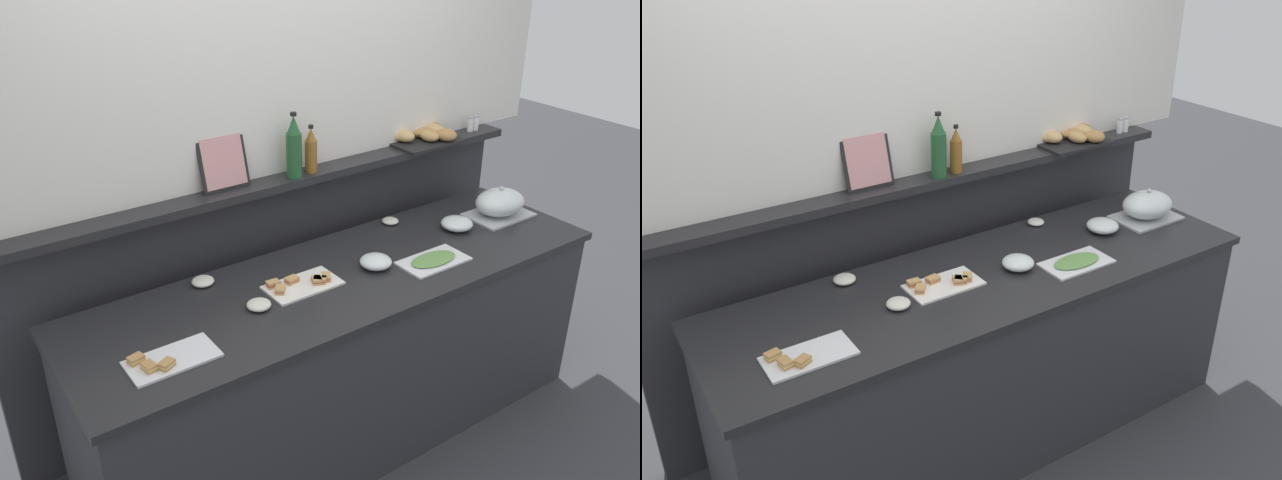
# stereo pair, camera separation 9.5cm
# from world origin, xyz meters

# --- Properties ---
(ground_plane) EXTENTS (12.00, 12.00, 0.00)m
(ground_plane) POSITION_xyz_m (0.00, 0.60, 0.00)
(ground_plane) COLOR #38383D
(buffet_counter) EXTENTS (2.57, 0.76, 0.92)m
(buffet_counter) POSITION_xyz_m (0.00, 0.00, 0.46)
(buffet_counter) COLOR #2D2D33
(buffet_counter) RESTS_ON ground_plane
(back_ledge_unit) EXTENTS (2.87, 0.22, 1.24)m
(back_ledge_unit) POSITION_xyz_m (0.00, 0.55, 0.65)
(back_ledge_unit) COLOR #2D2D33
(back_ledge_unit) RESTS_ON ground_plane
(upper_wall_panel) EXTENTS (3.47, 0.08, 1.36)m
(upper_wall_panel) POSITION_xyz_m (0.00, 0.58, 1.92)
(upper_wall_panel) COLOR white
(upper_wall_panel) RESTS_ON back_ledge_unit
(sandwich_platter_front) EXTENTS (0.33, 0.19, 0.04)m
(sandwich_platter_front) POSITION_xyz_m (-0.22, 0.03, 0.93)
(sandwich_platter_front) COLOR white
(sandwich_platter_front) RESTS_ON buffet_counter
(sandwich_platter_rear) EXTENTS (0.34, 0.17, 0.04)m
(sandwich_platter_rear) POSITION_xyz_m (-0.93, -0.15, 0.93)
(sandwich_platter_rear) COLOR silver
(sandwich_platter_rear) RESTS_ON buffet_counter
(cold_cuts_platter) EXTENTS (0.33, 0.18, 0.02)m
(cold_cuts_platter) POSITION_xyz_m (0.41, -0.14, 0.93)
(cold_cuts_platter) COLOR silver
(cold_cuts_platter) RESTS_ON buffet_counter
(serving_cloche) EXTENTS (0.34, 0.24, 0.17)m
(serving_cloche) POSITION_xyz_m (1.06, 0.04, 0.99)
(serving_cloche) COLOR #B7BABF
(serving_cloche) RESTS_ON buffet_counter
(glass_bowl_large) EXTENTS (0.16, 0.16, 0.07)m
(glass_bowl_large) POSITION_xyz_m (0.75, 0.05, 0.95)
(glass_bowl_large) COLOR silver
(glass_bowl_large) RESTS_ON buffet_counter
(glass_bowl_medium) EXTENTS (0.15, 0.15, 0.06)m
(glass_bowl_medium) POSITION_xyz_m (0.15, -0.03, 0.94)
(glass_bowl_medium) COLOR silver
(glass_bowl_medium) RESTS_ON buffet_counter
(condiment_bowl_red) EXTENTS (0.09, 0.09, 0.03)m
(condiment_bowl_red) POSITION_xyz_m (0.52, 0.30, 0.93)
(condiment_bowl_red) COLOR silver
(condiment_bowl_red) RESTS_ON buffet_counter
(condiment_bowl_teal) EXTENTS (0.10, 0.10, 0.03)m
(condiment_bowl_teal) POSITION_xyz_m (-0.57, 0.29, 0.93)
(condiment_bowl_teal) COLOR silver
(condiment_bowl_teal) RESTS_ON buffet_counter
(condiment_bowl_dark) EXTENTS (0.10, 0.10, 0.04)m
(condiment_bowl_dark) POSITION_xyz_m (-0.47, -0.02, 0.93)
(condiment_bowl_dark) COLOR silver
(condiment_bowl_dark) RESTS_ON buffet_counter
(vinegar_bottle_amber) EXTENTS (0.06, 0.06, 0.24)m
(vinegar_bottle_amber) POSITION_xyz_m (0.13, 0.46, 1.35)
(vinegar_bottle_amber) COLOR #8E5B23
(vinegar_bottle_amber) RESTS_ON back_ledge_unit
(wine_bottle_green) EXTENTS (0.08, 0.08, 0.32)m
(wine_bottle_green) POSITION_xyz_m (0.03, 0.45, 1.38)
(wine_bottle_green) COLOR #23562D
(wine_bottle_green) RESTS_ON back_ledge_unit
(salt_shaker) EXTENTS (0.03, 0.03, 0.09)m
(salt_shaker) POSITION_xyz_m (1.25, 0.48, 1.28)
(salt_shaker) COLOR white
(salt_shaker) RESTS_ON back_ledge_unit
(pepper_shaker) EXTENTS (0.03, 0.03, 0.09)m
(pepper_shaker) POSITION_xyz_m (1.29, 0.48, 1.28)
(pepper_shaker) COLOR white
(pepper_shaker) RESTS_ON back_ledge_unit
(bread_basket) EXTENTS (0.40, 0.29, 0.08)m
(bread_basket) POSITION_xyz_m (0.91, 0.49, 1.28)
(bread_basket) COLOR black
(bread_basket) RESTS_ON back_ledge_unit
(framed_picture) EXTENTS (0.24, 0.08, 0.26)m
(framed_picture) POSITION_xyz_m (-0.32, 0.52, 1.37)
(framed_picture) COLOR black
(framed_picture) RESTS_ON back_ledge_unit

